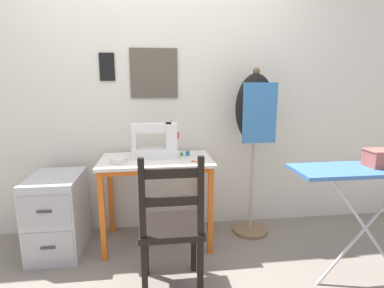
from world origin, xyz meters
TOP-DOWN VIEW (x-y plane):
  - ground_plane at (0.00, 0.00)m, footprint 14.00×14.00m
  - wall_back at (-0.00, 0.60)m, footprint 10.00×0.07m
  - sewing_table at (0.00, 0.25)m, footprint 0.91×0.53m
  - sewing_machine at (0.01, 0.30)m, footprint 0.38×0.16m
  - fabric_bowl at (-0.29, 0.16)m, footprint 0.13×0.13m
  - scissors at (0.31, 0.11)m, footprint 0.10×0.12m
  - thread_spool_near_machine at (0.22, 0.33)m, footprint 0.03×0.03m
  - thread_spool_mid_table at (0.27, 0.33)m, footprint 0.04×0.04m
  - wooden_chair at (0.08, -0.37)m, footprint 0.40×0.38m
  - filing_cabinet at (-0.80, 0.23)m, footprint 0.39×0.54m
  - dress_form at (0.85, 0.34)m, footprint 0.34×0.32m
  - ironing_board at (1.38, -0.45)m, footprint 1.04×0.32m
  - storage_box at (1.45, -0.44)m, footprint 0.21×0.14m

SIDE VIEW (x-z plane):
  - ground_plane at x=0.00m, z-range 0.00..0.00m
  - filing_cabinet at x=-0.80m, z-range 0.00..0.64m
  - wooden_chair at x=0.08m, z-range -0.02..0.92m
  - sewing_table at x=0.00m, z-range 0.26..1.00m
  - scissors at x=0.31m, z-range 0.74..0.75m
  - thread_spool_near_machine at x=0.22m, z-range 0.74..0.78m
  - thread_spool_mid_table at x=0.27m, z-range 0.74..0.79m
  - fabric_bowl at x=-0.29m, z-range 0.75..0.79m
  - ironing_board at x=1.38m, z-range 0.36..1.18m
  - storage_box at x=1.45m, z-range 0.82..0.93m
  - sewing_machine at x=0.01m, z-range 0.72..1.03m
  - dress_form at x=0.85m, z-range 0.33..1.81m
  - wall_back at x=0.00m, z-range 0.00..2.55m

